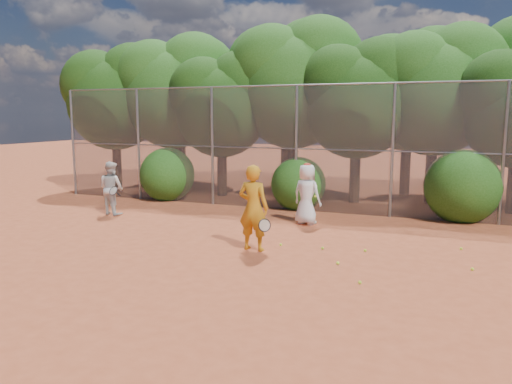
% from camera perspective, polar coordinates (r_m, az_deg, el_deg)
% --- Properties ---
extents(ground, '(80.00, 80.00, 0.00)m').
position_cam_1_polar(ground, '(10.52, 0.05, -8.20)').
color(ground, '#A34424').
rests_on(ground, ground).
extents(fence_back, '(20.05, 0.09, 4.03)m').
position_cam_1_polar(fence_back, '(15.85, 7.67, 5.03)').
color(fence_back, gray).
rests_on(fence_back, ground).
extents(tree_0, '(4.38, 3.81, 6.00)m').
position_cam_1_polar(tree_0, '(21.82, -15.73, 10.74)').
color(tree_0, black).
rests_on(tree_0, ground).
extents(tree_1, '(4.64, 4.03, 6.35)m').
position_cam_1_polar(tree_1, '(20.85, -9.29, 11.69)').
color(tree_1, black).
rests_on(tree_1, ground).
extents(tree_2, '(3.99, 3.47, 5.47)m').
position_cam_1_polar(tree_2, '(19.03, -3.80, 10.33)').
color(tree_2, black).
rests_on(tree_2, ground).
extents(tree_3, '(4.89, 4.26, 6.70)m').
position_cam_1_polar(tree_3, '(19.09, 4.51, 12.75)').
color(tree_3, black).
rests_on(tree_3, ground).
extents(tree_4, '(4.19, 3.64, 5.73)m').
position_cam_1_polar(tree_4, '(17.88, 11.69, 10.82)').
color(tree_4, black).
rests_on(tree_4, ground).
extents(tree_5, '(4.51, 3.92, 6.17)m').
position_cam_1_polar(tree_5, '(18.43, 20.00, 11.32)').
color(tree_5, black).
rests_on(tree_5, ground).
extents(tree_9, '(4.83, 4.20, 6.62)m').
position_cam_1_polar(tree_9, '(23.34, -8.50, 11.82)').
color(tree_9, black).
rests_on(tree_9, ground).
extents(tree_10, '(5.15, 4.48, 7.06)m').
position_cam_1_polar(tree_10, '(21.51, 3.69, 12.94)').
color(tree_10, black).
rests_on(tree_10, ground).
extents(tree_11, '(4.64, 4.03, 6.35)m').
position_cam_1_polar(tree_11, '(20.09, 17.27, 11.53)').
color(tree_11, black).
rests_on(tree_11, ground).
extents(bush_0, '(2.00, 2.00, 2.00)m').
position_cam_1_polar(bush_0, '(18.53, -10.10, 2.25)').
color(bush_0, '#1D4C13').
rests_on(bush_0, ground).
extents(bush_1, '(1.80, 1.80, 1.80)m').
position_cam_1_polar(bush_1, '(16.49, 4.87, 1.20)').
color(bush_1, '#1D4C13').
rests_on(bush_1, ground).
extents(bush_2, '(2.20, 2.20, 2.20)m').
position_cam_1_polar(bush_2, '(15.78, 22.54, 0.94)').
color(bush_2, '#1D4C13').
rests_on(bush_2, ground).
extents(player_yellow, '(0.86, 0.58, 1.97)m').
position_cam_1_polar(player_yellow, '(11.34, -0.30, -1.82)').
color(player_yellow, '#C68317').
rests_on(player_yellow, ground).
extents(player_teen, '(0.96, 0.75, 1.75)m').
position_cam_1_polar(player_teen, '(14.14, 5.82, -0.22)').
color(player_teen, white).
rests_on(player_teen, ground).
extents(player_white, '(0.92, 0.80, 1.65)m').
position_cam_1_polar(player_white, '(16.12, -16.19, 0.44)').
color(player_white, silver).
rests_on(player_white, ground).
extents(ball_0, '(0.07, 0.07, 0.07)m').
position_cam_1_polar(ball_0, '(11.68, 7.61, -6.37)').
color(ball_0, '#CBF12B').
rests_on(ball_0, ground).
extents(ball_1, '(0.07, 0.07, 0.07)m').
position_cam_1_polar(ball_1, '(11.65, 12.37, -6.54)').
color(ball_1, '#CBF12B').
rests_on(ball_1, ground).
extents(ball_2, '(0.07, 0.07, 0.07)m').
position_cam_1_polar(ball_2, '(9.49, 11.79, -10.08)').
color(ball_2, '#CBF12B').
rests_on(ball_2, ground).
extents(ball_3, '(0.07, 0.07, 0.07)m').
position_cam_1_polar(ball_3, '(10.94, 23.49, -8.09)').
color(ball_3, '#CBF12B').
rests_on(ball_3, ground).
extents(ball_4, '(0.07, 0.07, 0.07)m').
position_cam_1_polar(ball_4, '(10.59, 9.33, -8.02)').
color(ball_4, '#CBF12B').
rests_on(ball_4, ground).
extents(ball_5, '(0.07, 0.07, 0.07)m').
position_cam_1_polar(ball_5, '(12.46, 22.40, -6.00)').
color(ball_5, '#CBF12B').
rests_on(ball_5, ground).
extents(ball_6, '(0.07, 0.07, 0.07)m').
position_cam_1_polar(ball_6, '(11.89, 2.85, -6.03)').
color(ball_6, '#CBF12B').
rests_on(ball_6, ground).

